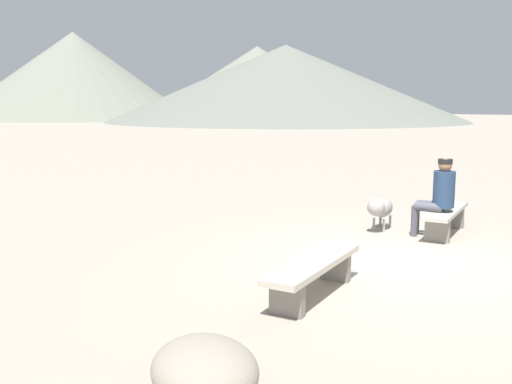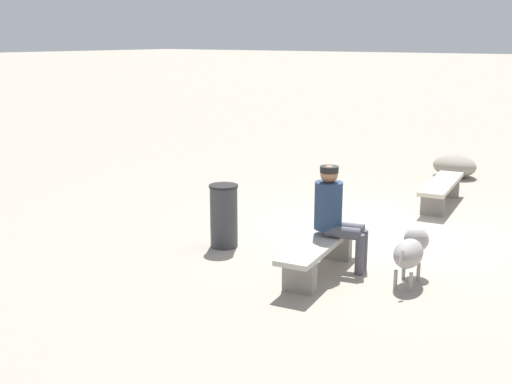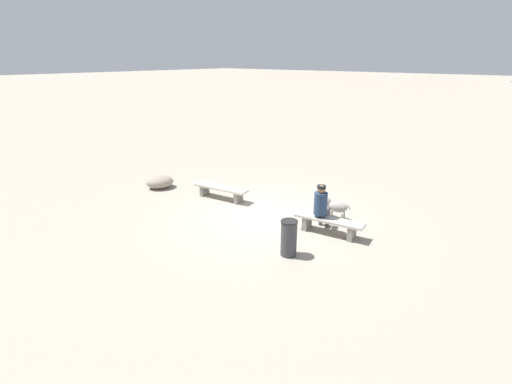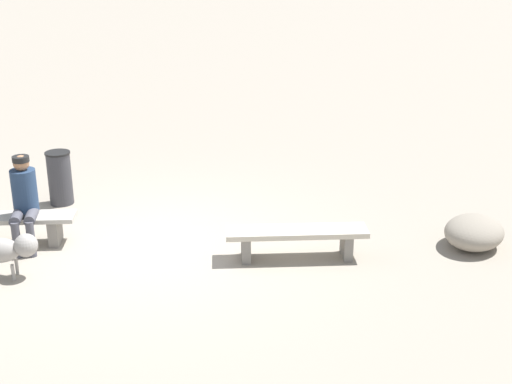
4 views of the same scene
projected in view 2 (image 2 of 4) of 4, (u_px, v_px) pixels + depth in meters
The scene contains 7 objects.
ground at pixel (377, 235), 9.38m from camera, with size 210.00×210.00×0.06m, color #9E9384.
bench_left at pixel (441, 188), 10.81m from camera, with size 1.94×0.72×0.42m.
bench_right at pixel (320, 250), 7.68m from camera, with size 1.87×0.70×0.43m.
seated_person at pixel (335, 211), 7.77m from camera, with size 0.44×0.67×1.30m.
dog at pixel (411, 250), 7.41m from camera, with size 0.88×0.40×0.59m.
trash_bin at pixel (224, 216), 8.67m from camera, with size 0.40×0.40×0.87m.
boulder at pixel (454, 166), 13.10m from camera, with size 0.95×0.79×0.45m, color gray.
Camera 2 is at (8.30, 3.83, 2.81)m, focal length 44.53 mm.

